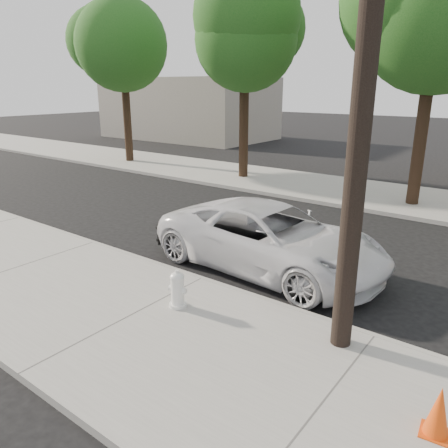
{
  "coord_description": "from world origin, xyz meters",
  "views": [
    {
      "loc": [
        5.95,
        -9.12,
        4.37
      ],
      "look_at": [
        -0.45,
        -0.67,
        1.0
      ],
      "focal_mm": 35.0,
      "sensor_mm": 36.0,
      "label": 1
    }
  ],
  "objects_px": {
    "fire_hydrant": "(178,290)",
    "traffic_cone": "(439,412)",
    "police_cruiser": "(270,238)",
    "utility_pole": "(366,61)"
  },
  "relations": [
    {
      "from": "utility_pole",
      "to": "fire_hydrant",
      "type": "bearing_deg",
      "value": -166.79
    },
    {
      "from": "police_cruiser",
      "to": "fire_hydrant",
      "type": "xyz_separation_m",
      "value": [
        -0.29,
        -3.0,
        -0.31
      ]
    },
    {
      "from": "fire_hydrant",
      "to": "traffic_cone",
      "type": "distance_m",
      "value": 4.93
    },
    {
      "from": "utility_pole",
      "to": "traffic_cone",
      "type": "xyz_separation_m",
      "value": [
        1.79,
        -1.24,
        -4.21
      ]
    },
    {
      "from": "police_cruiser",
      "to": "traffic_cone",
      "type": "relative_size",
      "value": 8.36
    },
    {
      "from": "utility_pole",
      "to": "police_cruiser",
      "type": "relative_size",
      "value": 1.54
    },
    {
      "from": "police_cruiser",
      "to": "traffic_cone",
      "type": "bearing_deg",
      "value": -123.69
    },
    {
      "from": "utility_pole",
      "to": "police_cruiser",
      "type": "distance_m",
      "value": 5.31
    },
    {
      "from": "police_cruiser",
      "to": "traffic_cone",
      "type": "xyz_separation_m",
      "value": [
        4.61,
        -3.51,
        -0.32
      ]
    },
    {
      "from": "police_cruiser",
      "to": "traffic_cone",
      "type": "distance_m",
      "value": 5.8
    }
  ]
}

